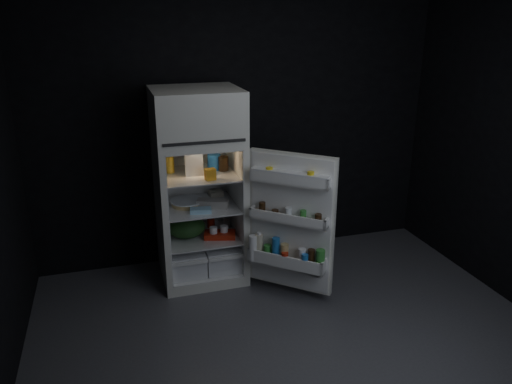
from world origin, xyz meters
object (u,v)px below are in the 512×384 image
object	(u,v)px
milk_jug	(194,161)
refrigerator	(198,180)
egg_carton	(213,203)
yogurt_tray	(220,235)
fridge_door	(290,226)

from	to	relation	value
milk_jug	refrigerator	bearing A→B (deg)	46.98
egg_carton	yogurt_tray	world-z (taller)	egg_carton
yogurt_tray	refrigerator	bearing A→B (deg)	151.79
milk_jug	yogurt_tray	bearing A→B (deg)	-22.98
egg_carton	yogurt_tray	xyz separation A→B (m)	(0.05, -0.02, -0.31)
refrigerator	milk_jug	distance (m)	0.20
refrigerator	egg_carton	bearing A→B (deg)	-52.61
yogurt_tray	milk_jug	bearing A→B (deg)	166.04
refrigerator	yogurt_tray	distance (m)	0.55
milk_jug	yogurt_tray	distance (m)	0.73
refrigerator	milk_jug	size ratio (longest dim) A/B	7.42
milk_jug	egg_carton	world-z (taller)	milk_jug
refrigerator	milk_jug	world-z (taller)	refrigerator
refrigerator	fridge_door	bearing A→B (deg)	-43.74
fridge_door	yogurt_tray	xyz separation A→B (m)	(-0.50, 0.48, -0.23)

